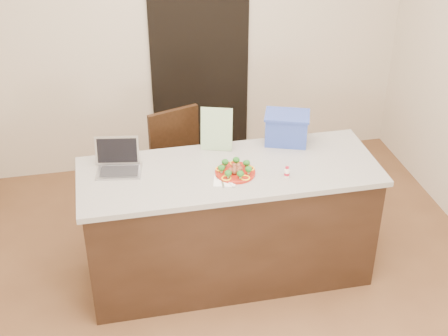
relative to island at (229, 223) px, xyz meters
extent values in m
plane|color=brown|center=(0.00, -0.25, -0.46)|extent=(4.00, 4.00, 0.00)
plane|color=beige|center=(0.00, 1.75, 0.89)|extent=(4.00, 0.00, 4.00)
cube|color=black|center=(0.10, 1.73, 0.54)|extent=(0.90, 0.02, 2.00)
cube|color=black|center=(0.00, 0.00, -0.02)|extent=(2.00, 0.70, 0.88)
cube|color=beige|center=(0.00, 0.00, 0.44)|extent=(2.06, 0.76, 0.04)
cylinder|color=#9B1A0E|center=(0.02, -0.07, 0.47)|extent=(0.27, 0.27, 0.02)
torus|color=#9B1A0E|center=(0.02, -0.07, 0.47)|extent=(0.27, 0.27, 0.01)
sphere|color=brown|center=(0.02, -0.07, 0.49)|extent=(0.04, 0.04, 0.04)
sphere|color=brown|center=(-0.01, -0.08, 0.49)|extent=(0.04, 0.04, 0.04)
sphere|color=brown|center=(0.01, -0.10, 0.49)|extent=(0.04, 0.04, 0.04)
sphere|color=brown|center=(0.04, -0.10, 0.49)|extent=(0.04, 0.04, 0.04)
sphere|color=brown|center=(0.06, -0.07, 0.49)|extent=(0.04, 0.04, 0.04)
sphere|color=brown|center=(0.05, -0.04, 0.49)|extent=(0.04, 0.04, 0.04)
sphere|color=brown|center=(0.02, -0.03, 0.49)|extent=(0.04, 0.04, 0.04)
ellipsoid|color=#154D14|center=(0.05, 0.02, 0.51)|extent=(0.05, 0.05, 0.04)
ellipsoid|color=#154D14|center=(-0.03, 0.01, 0.51)|extent=(0.05, 0.05, 0.04)
ellipsoid|color=#154D14|center=(-0.07, -0.06, 0.51)|extent=(0.05, 0.05, 0.04)
ellipsoid|color=#154D14|center=(-0.04, -0.13, 0.51)|extent=(0.05, 0.05, 0.04)
ellipsoid|color=#154D14|center=(0.04, -0.16, 0.51)|extent=(0.05, 0.05, 0.04)
ellipsoid|color=#154D14|center=(0.11, -0.11, 0.51)|extent=(0.05, 0.05, 0.04)
ellipsoid|color=#154D14|center=(0.11, -0.03, 0.51)|extent=(0.05, 0.05, 0.04)
torus|color=yellow|center=(0.04, 0.04, 0.48)|extent=(0.07, 0.07, 0.01)
torus|color=yellow|center=(-0.07, -0.02, 0.48)|extent=(0.07, 0.07, 0.01)
torus|color=yellow|center=(-0.05, -0.14, 0.48)|extent=(0.07, 0.07, 0.01)
torus|color=yellow|center=(0.07, -0.16, 0.48)|extent=(0.07, 0.07, 0.01)
torus|color=yellow|center=(0.13, -0.05, 0.48)|extent=(0.07, 0.07, 0.01)
cube|color=white|center=(-0.06, -0.14, 0.46)|extent=(0.18, 0.18, 0.01)
cube|color=#B2B3B7|center=(-0.08, -0.16, 0.47)|extent=(0.02, 0.12, 0.00)
cube|color=#B2B3B7|center=(-0.08, -0.10, 0.47)|extent=(0.03, 0.05, 0.00)
cube|color=silver|center=(-0.03, -0.19, 0.47)|extent=(0.05, 0.09, 0.01)
cube|color=#B2B3B7|center=(-0.03, -0.09, 0.47)|extent=(0.05, 0.11, 0.00)
cylinder|color=white|center=(0.35, -0.18, 0.49)|extent=(0.04, 0.04, 0.06)
cylinder|color=white|center=(0.35, -0.18, 0.52)|extent=(0.02, 0.02, 0.01)
cylinder|color=#B61329|center=(0.35, -0.18, 0.53)|extent=(0.03, 0.03, 0.01)
cylinder|color=#B61329|center=(0.35, -0.18, 0.48)|extent=(0.04, 0.04, 0.02)
cube|color=#A8A9AD|center=(-0.74, 0.12, 0.46)|extent=(0.33, 0.25, 0.01)
cube|color=#A8A9AD|center=(-0.74, 0.22, 0.57)|extent=(0.30, 0.10, 0.20)
cube|color=black|center=(-0.74, 0.21, 0.57)|extent=(0.27, 0.08, 0.17)
cube|color=#232325|center=(-0.74, 0.11, 0.47)|extent=(0.27, 0.18, 0.00)
cube|color=silver|center=(-0.03, 0.29, 0.62)|extent=(0.23, 0.12, 0.32)
cube|color=#293E97|center=(0.49, 0.29, 0.56)|extent=(0.35, 0.30, 0.21)
cube|color=#293E97|center=(0.49, 0.29, 0.68)|extent=(0.38, 0.32, 0.02)
cube|color=black|center=(-0.27, 0.69, 0.00)|extent=(0.54, 0.54, 0.04)
cube|color=black|center=(-0.27, 0.88, 0.26)|extent=(0.42, 0.17, 0.49)
cylinder|color=black|center=(-0.45, 0.50, -0.23)|extent=(0.04, 0.04, 0.46)
cylinder|color=black|center=(-0.08, 0.50, -0.23)|extent=(0.04, 0.04, 0.46)
cylinder|color=black|center=(-0.45, 0.87, -0.23)|extent=(0.04, 0.04, 0.46)
cylinder|color=black|center=(-0.08, 0.87, -0.23)|extent=(0.04, 0.04, 0.46)
camera|label=1|loc=(-0.78, -3.54, 2.68)|focal=50.00mm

